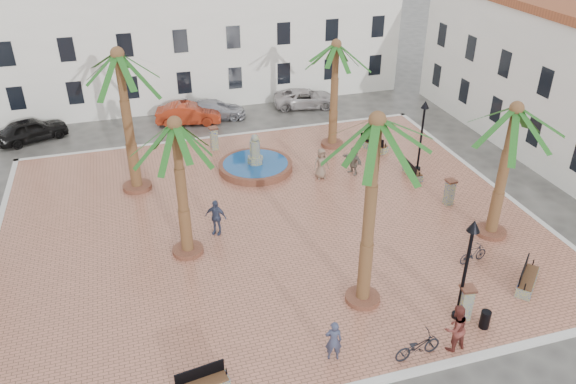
% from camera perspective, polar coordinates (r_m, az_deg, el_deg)
% --- Properties ---
extents(ground, '(120.00, 120.00, 0.00)m').
position_cam_1_polar(ground, '(28.36, -1.94, -3.10)').
color(ground, '#56544F').
rests_on(ground, ground).
extents(plaza, '(26.00, 22.00, 0.15)m').
position_cam_1_polar(plaza, '(28.32, -1.94, -2.97)').
color(plaza, '#BB7258').
rests_on(plaza, ground).
extents(kerb_n, '(26.30, 0.30, 0.16)m').
position_cam_1_polar(kerb_n, '(37.84, -6.29, 5.65)').
color(kerb_n, silver).
rests_on(kerb_n, ground).
extents(kerb_e, '(0.30, 22.30, 0.16)m').
position_cam_1_polar(kerb_e, '(33.55, 20.04, 0.65)').
color(kerb_e, silver).
rests_on(kerb_e, ground).
extents(building_north, '(30.40, 7.40, 9.50)m').
position_cam_1_polar(building_north, '(44.79, -8.95, 15.61)').
color(building_north, white).
rests_on(building_north, ground).
extents(fountain, '(4.33, 4.33, 2.24)m').
position_cam_1_polar(fountain, '(33.02, -3.32, 2.79)').
color(fountain, brown).
rests_on(fountain, plaza).
extents(palm_nw, '(5.10, 5.10, 7.88)m').
position_cam_1_polar(palm_nw, '(29.63, -16.72, 11.73)').
color(palm_nw, brown).
rests_on(palm_nw, plaza).
extents(palm_sw, '(4.61, 4.61, 6.69)m').
position_cam_1_polar(palm_sw, '(23.61, -11.29, 5.16)').
color(palm_sw, brown).
rests_on(palm_sw, plaza).
extents(palm_s, '(4.62, 4.62, 8.20)m').
position_cam_1_polar(palm_s, '(19.75, 8.89, 5.04)').
color(palm_s, brown).
rests_on(palm_s, plaza).
extents(palm_e, '(4.74, 4.74, 6.74)m').
position_cam_1_polar(palm_e, '(26.45, 21.91, 6.33)').
color(palm_e, brown).
rests_on(palm_e, plaza).
extents(palm_ne, '(4.66, 4.66, 6.81)m').
position_cam_1_polar(palm_ne, '(34.27, 4.88, 13.49)').
color(palm_ne, brown).
rests_on(palm_ne, plaza).
extents(bench_se, '(1.87, 1.80, 1.05)m').
position_cam_1_polar(bench_se, '(25.87, 23.12, -8.25)').
color(bench_se, gray).
rests_on(bench_se, plaza).
extents(bench_e, '(0.55, 1.67, 0.87)m').
position_cam_1_polar(bench_e, '(33.02, 12.52, 1.98)').
color(bench_e, gray).
rests_on(bench_e, plaza).
extents(bench_ne, '(1.39, 1.94, 0.99)m').
position_cam_1_polar(bench_ne, '(35.83, 8.69, 4.69)').
color(bench_ne, gray).
rests_on(bench_ne, plaza).
extents(lamppost_s, '(0.49, 0.49, 4.48)m').
position_cam_1_polar(lamppost_s, '(21.70, 17.87, -6.00)').
color(lamppost_s, black).
rests_on(lamppost_s, plaza).
extents(lamppost_e, '(0.47, 0.47, 4.29)m').
position_cam_1_polar(lamppost_e, '(32.70, 13.54, 6.73)').
color(lamppost_e, black).
rests_on(lamppost_e, plaza).
extents(bollard_se, '(0.62, 0.62, 1.52)m').
position_cam_1_polar(bollard_se, '(23.04, 17.59, -10.65)').
color(bollard_se, gray).
rests_on(bollard_se, plaza).
extents(bollard_n, '(0.59, 0.59, 1.50)m').
position_cam_1_polar(bollard_n, '(35.57, -7.54, 5.46)').
color(bollard_n, gray).
rests_on(bollard_n, plaza).
extents(bollard_e, '(0.54, 0.54, 1.42)m').
position_cam_1_polar(bollard_e, '(30.43, 16.09, 0.03)').
color(bollard_e, gray).
rests_on(bollard_e, plaza).
extents(litter_bin, '(0.39, 0.39, 0.75)m').
position_cam_1_polar(litter_bin, '(23.16, 19.38, -12.11)').
color(litter_bin, black).
rests_on(litter_bin, plaza).
extents(cyclist_a, '(0.70, 0.55, 1.68)m').
position_cam_1_polar(cyclist_a, '(20.50, 4.65, -14.80)').
color(cyclist_a, '#373C56').
rests_on(cyclist_a, plaza).
extents(bicycle_a, '(1.90, 0.83, 0.97)m').
position_cam_1_polar(bicycle_a, '(21.26, 13.04, -15.02)').
color(bicycle_a, black).
rests_on(bicycle_a, plaza).
extents(cyclist_b, '(1.03, 0.85, 1.94)m').
position_cam_1_polar(cyclist_b, '(21.56, 16.64, -13.08)').
color(cyclist_b, maroon).
rests_on(cyclist_b, plaza).
extents(bicycle_b, '(1.51, 0.62, 0.88)m').
position_cam_1_polar(bicycle_b, '(26.42, 18.31, -5.98)').
color(bicycle_b, black).
rests_on(bicycle_b, plaza).
extents(pedestrian_fountain_a, '(0.91, 0.61, 1.81)m').
position_cam_1_polar(pedestrian_fountain_a, '(31.80, 3.40, 2.90)').
color(pedestrian_fountain_a, '#7C6250').
rests_on(pedestrian_fountain_a, plaza).
extents(pedestrian_fountain_b, '(1.14, 0.95, 1.83)m').
position_cam_1_polar(pedestrian_fountain_b, '(26.98, -7.35, -2.54)').
color(pedestrian_fountain_b, '#394360').
rests_on(pedestrian_fountain_b, plaza).
extents(pedestrian_north, '(0.97, 1.22, 1.66)m').
position_cam_1_polar(pedestrian_north, '(36.55, -11.32, 5.90)').
color(pedestrian_north, '#4E4D52').
rests_on(pedestrian_north, plaza).
extents(pedestrian_east, '(0.99, 1.63, 1.67)m').
position_cam_1_polar(pedestrian_east, '(32.49, 6.67, 3.21)').
color(pedestrian_east, '#706759').
rests_on(pedestrian_east, plaza).
extents(car_black, '(4.81, 3.31, 1.52)m').
position_cam_1_polar(car_black, '(40.53, -24.59, 5.77)').
color(car_black, black).
rests_on(car_black, ground).
extents(car_red, '(4.70, 2.42, 1.48)m').
position_cam_1_polar(car_red, '(40.19, -10.07, 7.85)').
color(car_red, '#A83016').
rests_on(car_red, ground).
extents(car_silver, '(4.75, 2.75, 1.29)m').
position_cam_1_polar(car_silver, '(40.91, -7.49, 8.31)').
color(car_silver, '#ABACB4').
rests_on(car_silver, ground).
extents(car_white, '(5.09, 3.02, 1.32)m').
position_cam_1_polar(car_white, '(42.71, 1.82, 9.50)').
color(car_white, beige).
rests_on(car_white, ground).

